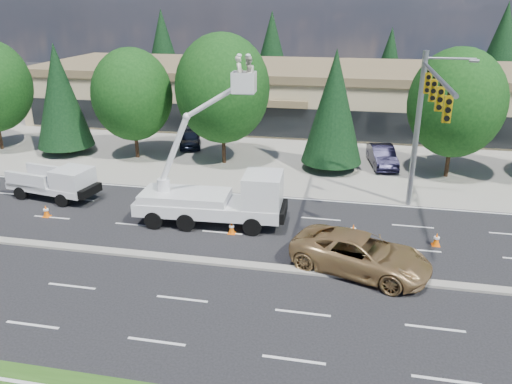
% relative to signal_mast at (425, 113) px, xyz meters
% --- Properties ---
extents(ground, '(140.00, 140.00, 0.00)m').
position_rel_signal_mast_xyz_m(ground, '(-10.03, -7.04, -6.06)').
color(ground, black).
rests_on(ground, ground).
extents(concrete_apron, '(140.00, 22.00, 0.01)m').
position_rel_signal_mast_xyz_m(concrete_apron, '(-10.03, 12.96, -6.05)').
color(concrete_apron, gray).
rests_on(concrete_apron, ground).
extents(road_median, '(120.00, 0.55, 0.12)m').
position_rel_signal_mast_xyz_m(road_median, '(-10.03, -7.04, -6.00)').
color(road_median, gray).
rests_on(road_median, ground).
extents(strip_mall, '(50.40, 15.40, 5.50)m').
position_rel_signal_mast_xyz_m(strip_mall, '(-10.03, 22.93, -3.23)').
color(strip_mall, tan).
rests_on(strip_mall, ground).
extents(tree_front_b, '(4.34, 4.34, 8.56)m').
position_rel_signal_mast_xyz_m(tree_front_b, '(-26.03, 7.96, -1.47)').
color(tree_front_b, '#332114').
rests_on(tree_front_b, ground).
extents(tree_front_c, '(6.02, 6.02, 8.35)m').
position_rel_signal_mast_xyz_m(tree_front_c, '(-20.03, 7.96, -1.17)').
color(tree_front_c, '#332114').
rests_on(tree_front_c, ground).
extents(tree_front_d, '(6.84, 6.84, 9.49)m').
position_rel_signal_mast_xyz_m(tree_front_d, '(-13.03, 7.96, -0.50)').
color(tree_front_d, '#332114').
rests_on(tree_front_d, ground).
extents(tree_front_e, '(4.32, 4.32, 8.52)m').
position_rel_signal_mast_xyz_m(tree_front_e, '(-5.03, 7.96, -1.49)').
color(tree_front_e, '#332114').
rests_on(tree_front_e, ground).
extents(tree_front_f, '(6.33, 6.33, 8.79)m').
position_rel_signal_mast_xyz_m(tree_front_f, '(2.97, 7.96, -0.91)').
color(tree_front_f, '#332114').
rests_on(tree_front_f, ground).
extents(tree_back_a, '(5.32, 5.32, 10.49)m').
position_rel_signal_mast_xyz_m(tree_back_a, '(-28.03, 34.96, -0.43)').
color(tree_back_a, '#332114').
rests_on(tree_back_a, ground).
extents(tree_back_b, '(5.24, 5.24, 10.33)m').
position_rel_signal_mast_xyz_m(tree_back_b, '(-14.03, 34.96, -0.51)').
color(tree_back_b, '#332114').
rests_on(tree_back_b, ground).
extents(tree_back_c, '(4.37, 4.37, 8.61)m').
position_rel_signal_mast_xyz_m(tree_back_c, '(-0.03, 34.96, -1.44)').
color(tree_back_c, '#332114').
rests_on(tree_back_c, ground).
extents(tree_back_d, '(5.80, 5.80, 11.44)m').
position_rel_signal_mast_xyz_m(tree_back_d, '(11.97, 34.96, 0.08)').
color(tree_back_d, '#332114').
rests_on(tree_back_d, ground).
extents(signal_mast, '(2.76, 10.16, 9.00)m').
position_rel_signal_mast_xyz_m(signal_mast, '(0.00, 0.00, 0.00)').
color(signal_mast, gray).
rests_on(signal_mast, ground).
extents(utility_pickup, '(5.72, 2.92, 2.09)m').
position_rel_signal_mast_xyz_m(utility_pickup, '(-21.26, -1.14, -5.19)').
color(utility_pickup, white).
rests_on(utility_pickup, ground).
extents(bucket_truck, '(8.05, 2.89, 9.13)m').
position_rel_signal_mast_xyz_m(bucket_truck, '(-10.33, -2.81, -4.13)').
color(bucket_truck, white).
rests_on(bucket_truck, ground).
extents(traffic_cone_a, '(0.40, 0.40, 0.70)m').
position_rel_signal_mast_xyz_m(traffic_cone_a, '(-20.39, -3.77, -5.72)').
color(traffic_cone_a, '#FA6407').
rests_on(traffic_cone_a, ground).
extents(traffic_cone_b, '(0.40, 0.40, 0.70)m').
position_rel_signal_mast_xyz_m(traffic_cone_b, '(-12.34, -3.34, -5.72)').
color(traffic_cone_b, '#FA6407').
rests_on(traffic_cone_b, ground).
extents(traffic_cone_c, '(0.40, 0.40, 0.70)m').
position_rel_signal_mast_xyz_m(traffic_cone_c, '(-9.51, -3.82, -5.72)').
color(traffic_cone_c, '#FA6407').
rests_on(traffic_cone_c, ground).
extents(traffic_cone_d, '(0.40, 0.40, 0.70)m').
position_rel_signal_mast_xyz_m(traffic_cone_d, '(-3.22, -2.93, -5.72)').
color(traffic_cone_d, '#FA6407').
rests_on(traffic_cone_d, ground).
extents(traffic_cone_e, '(0.40, 0.40, 0.70)m').
position_rel_signal_mast_xyz_m(traffic_cone_e, '(0.89, -3.13, -5.72)').
color(traffic_cone_e, '#FA6407').
rests_on(traffic_cone_e, ground).
extents(minivan, '(6.84, 4.71, 1.74)m').
position_rel_signal_mast_xyz_m(minivan, '(-2.87, -6.44, -5.19)').
color(minivan, tan).
rests_on(minivan, ground).
extents(parked_car_west, '(2.87, 4.49, 1.42)m').
position_rel_signal_mast_xyz_m(parked_car_west, '(-16.94, 11.63, -5.34)').
color(parked_car_west, black).
rests_on(parked_car_west, ground).
extents(parked_car_east, '(2.34, 4.82, 1.52)m').
position_rel_signal_mast_xyz_m(parked_car_east, '(-1.37, 9.46, -5.29)').
color(parked_car_east, black).
rests_on(parked_car_east, ground).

